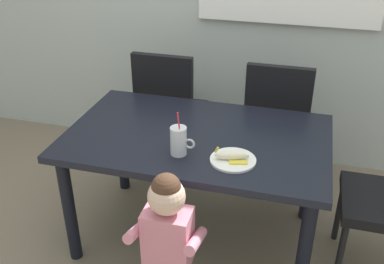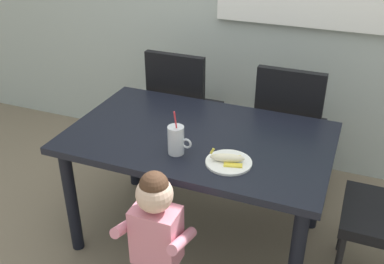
{
  "view_description": "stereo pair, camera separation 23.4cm",
  "coord_description": "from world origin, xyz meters",
  "views": [
    {
      "loc": [
        0.54,
        -2.07,
        1.91
      ],
      "look_at": [
        -0.01,
        -0.09,
        0.78
      ],
      "focal_mm": 41.6,
      "sensor_mm": 36.0,
      "label": 1
    },
    {
      "loc": [
        0.76,
        -2.0,
        1.91
      ],
      "look_at": [
        -0.01,
        -0.09,
        0.78
      ],
      "focal_mm": 41.6,
      "sensor_mm": 36.0,
      "label": 2
    }
  ],
  "objects": [
    {
      "name": "ground_plane",
      "position": [
        0.0,
        0.0,
        0.0
      ],
      "size": [
        24.0,
        24.0,
        0.0
      ],
      "primitive_type": "plane",
      "color": "#7A6B56"
    },
    {
      "name": "milk_cup",
      "position": [
        -0.04,
        -0.22,
        0.79
      ],
      "size": [
        0.13,
        0.08,
        0.25
      ],
      "color": "silver",
      "rests_on": "dining_table"
    },
    {
      "name": "dining_chair_right",
      "position": [
        0.38,
        0.67,
        0.54
      ],
      "size": [
        0.44,
        0.45,
        0.96
      ],
      "rotation": [
        0.0,
        0.0,
        3.14
      ],
      "color": "black",
      "rests_on": "ground"
    },
    {
      "name": "toddler_standing",
      "position": [
        0.02,
        -0.59,
        0.53
      ],
      "size": [
        0.33,
        0.24,
        0.84
      ],
      "color": "#3F4760",
      "rests_on": "ground"
    },
    {
      "name": "peeled_banana",
      "position": [
        0.24,
        -0.22,
        0.75
      ],
      "size": [
        0.18,
        0.12,
        0.07
      ],
      "rotation": [
        0.0,
        0.0,
        0.25
      ],
      "color": "#F4EAC6",
      "rests_on": "snack_plate"
    },
    {
      "name": "dining_table",
      "position": [
        0.0,
        0.0,
        0.63
      ],
      "size": [
        1.44,
        0.89,
        0.72
      ],
      "color": "black",
      "rests_on": "ground"
    },
    {
      "name": "snack_plate",
      "position": [
        0.24,
        -0.22,
        0.73
      ],
      "size": [
        0.23,
        0.23,
        0.01
      ],
      "primitive_type": "cylinder",
      "color": "white",
      "rests_on": "dining_table"
    },
    {
      "name": "dining_chair_left",
      "position": [
        -0.39,
        0.67,
        0.54
      ],
      "size": [
        0.44,
        0.44,
        0.96
      ],
      "rotation": [
        0.0,
        0.0,
        3.14
      ],
      "color": "black",
      "rests_on": "ground"
    }
  ]
}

